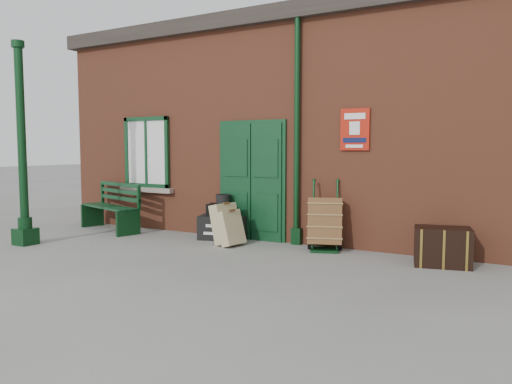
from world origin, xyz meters
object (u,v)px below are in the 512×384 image
Objects in this scene: bench at (113,206)px; porter_trolley at (325,223)px; dark_trunk at (442,247)px; houdini_trunk at (223,227)px.

bench is 1.50× the size of porter_trolley.
porter_trolley is at bearing 160.13° from dark_trunk.
dark_trunk reaches higher than houdini_trunk.
houdini_trunk is 1.14× the size of dark_trunk.
bench is 2.65m from houdini_trunk.
bench is at bearing 163.32° from porter_trolley.
bench is 1.96× the size of houdini_trunk.
houdini_trunk is at bearing 159.95° from porter_trolley.
bench reaches higher than dark_trunk.
porter_trolley reaches higher than houdini_trunk.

